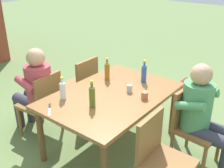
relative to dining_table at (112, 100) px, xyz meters
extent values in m
plane|color=#6B844C|center=(0.00, 0.00, -0.64)|extent=(24.00, 24.00, 0.00)
cube|color=olive|center=(0.00, 0.00, 0.06)|extent=(1.56, 1.06, 0.04)
cylinder|color=brown|center=(0.70, -0.45, -0.30)|extent=(0.07, 0.07, 0.69)
cylinder|color=brown|center=(-0.70, 0.45, -0.30)|extent=(0.07, 0.07, 0.69)
cylinder|color=brown|center=(0.70, 0.45, -0.30)|extent=(0.07, 0.07, 0.69)
cube|color=olive|center=(-0.35, 0.91, -0.21)|extent=(0.48, 0.48, 0.04)
cube|color=olive|center=(-0.33, 0.71, 0.02)|extent=(0.42, 0.08, 0.42)
cylinder|color=olive|center=(-0.18, 1.12, -0.44)|extent=(0.04, 0.04, 0.41)
cylinder|color=olive|center=(-0.56, 1.08, -0.44)|extent=(0.04, 0.04, 0.41)
cylinder|color=olive|center=(-0.14, 0.74, -0.44)|extent=(0.04, 0.04, 0.41)
cylinder|color=olive|center=(-0.52, 0.71, -0.44)|extent=(0.04, 0.04, 0.41)
cube|color=olive|center=(0.35, -0.91, -0.21)|extent=(0.47, 0.47, 0.04)
cube|color=olive|center=(0.36, -0.71, 0.02)|extent=(0.42, 0.07, 0.42)
cylinder|color=olive|center=(0.15, -1.09, -0.44)|extent=(0.04, 0.04, 0.41)
cylinder|color=olive|center=(0.53, -1.11, -0.44)|extent=(0.04, 0.04, 0.41)
cylinder|color=olive|center=(0.17, -0.71, -0.44)|extent=(0.04, 0.04, 0.41)
cylinder|color=olive|center=(0.55, -0.74, -0.44)|extent=(0.04, 0.04, 0.41)
cube|color=olive|center=(-0.35, -0.91, -0.21)|extent=(0.45, 0.45, 0.04)
cube|color=olive|center=(-0.35, -0.71, 0.02)|extent=(0.42, 0.05, 0.42)
cylinder|color=olive|center=(-0.16, -0.72, -0.44)|extent=(0.04, 0.04, 0.41)
cube|color=olive|center=(0.35, 0.91, -0.21)|extent=(0.45, 0.45, 0.04)
cube|color=olive|center=(0.35, 0.71, 0.02)|extent=(0.42, 0.04, 0.42)
cylinder|color=olive|center=(0.54, 1.10, -0.44)|extent=(0.04, 0.04, 0.41)
cylinder|color=olive|center=(0.16, 1.10, -0.44)|extent=(0.04, 0.04, 0.41)
cylinder|color=olive|center=(0.54, 0.72, -0.44)|extent=(0.04, 0.04, 0.41)
cylinder|color=olive|center=(0.16, 0.72, -0.44)|extent=(0.04, 0.04, 0.41)
cylinder|color=#B7424C|center=(-0.35, 0.86, 0.07)|extent=(0.32, 0.32, 0.52)
sphere|color=tan|center=(-0.35, 0.86, 0.42)|extent=(0.22, 0.22, 0.22)
cylinder|color=#383847|center=(-0.26, 1.06, -0.19)|extent=(0.14, 0.40, 0.14)
cylinder|color=#383847|center=(-0.26, 1.26, -0.42)|extent=(0.11, 0.11, 0.45)
cylinder|color=#B7424C|center=(-0.16, 0.86, 0.14)|extent=(0.09, 0.31, 0.16)
cylinder|color=#383847|center=(-0.44, 1.06, -0.19)|extent=(0.14, 0.40, 0.14)
cylinder|color=#383847|center=(-0.44, 1.26, -0.42)|extent=(0.11, 0.11, 0.45)
cylinder|color=#B7424C|center=(-0.54, 0.86, 0.14)|extent=(0.09, 0.31, 0.16)
cylinder|color=#4C935B|center=(0.35, -0.86, 0.07)|extent=(0.32, 0.32, 0.52)
sphere|color=tan|center=(0.35, -0.86, 0.42)|extent=(0.22, 0.22, 0.22)
cylinder|color=#383847|center=(0.26, -1.06, -0.19)|extent=(0.14, 0.40, 0.14)
cylinder|color=#4C935B|center=(0.16, -0.86, 0.14)|extent=(0.09, 0.31, 0.16)
cylinder|color=#383847|center=(0.44, -1.06, -0.19)|extent=(0.14, 0.40, 0.14)
cylinder|color=#4C935B|center=(0.54, -0.86, 0.14)|extent=(0.09, 0.31, 0.16)
cylinder|color=#566623|center=(-0.36, -0.03, 0.19)|extent=(0.06, 0.06, 0.21)
cone|color=#566623|center=(-0.36, -0.03, 0.31)|extent=(0.06, 0.06, 0.03)
cylinder|color=#566623|center=(-0.36, -0.03, 0.34)|extent=(0.03, 0.03, 0.03)
cylinder|color=yellow|center=(-0.36, -0.03, 0.37)|extent=(0.03, 0.03, 0.02)
cylinder|color=#996019|center=(0.27, 0.29, 0.19)|extent=(0.06, 0.06, 0.21)
cone|color=#996019|center=(0.27, 0.29, 0.30)|extent=(0.06, 0.06, 0.03)
cylinder|color=#996019|center=(0.27, 0.29, 0.33)|extent=(0.03, 0.03, 0.03)
cylinder|color=yellow|center=(0.27, 0.29, 0.36)|extent=(0.03, 0.03, 0.02)
cylinder|color=#2D56A3|center=(0.50, -0.11, 0.18)|extent=(0.06, 0.06, 0.21)
cone|color=#2D56A3|center=(0.50, -0.11, 0.30)|extent=(0.06, 0.06, 0.03)
cylinder|color=#2D56A3|center=(0.50, -0.11, 0.33)|extent=(0.03, 0.03, 0.03)
cylinder|color=yellow|center=(0.50, -0.11, 0.36)|extent=(0.03, 0.03, 0.02)
cylinder|color=white|center=(-0.42, 0.35, 0.17)|extent=(0.06, 0.06, 0.18)
cone|color=white|center=(-0.42, 0.35, 0.28)|extent=(0.06, 0.06, 0.03)
cylinder|color=white|center=(-0.42, 0.35, 0.30)|extent=(0.03, 0.03, 0.03)
cylinder|color=yellow|center=(-0.42, 0.35, 0.33)|extent=(0.03, 0.03, 0.02)
cylinder|color=#B2B7BC|center=(0.16, -0.13, 0.12)|extent=(0.06, 0.06, 0.09)
cylinder|color=#BC6B47|center=(0.12, -0.36, 0.12)|extent=(0.07, 0.07, 0.08)
cube|color=silver|center=(-0.70, 0.25, 0.08)|extent=(0.14, 0.15, 0.01)
cube|color=black|center=(-0.63, 0.33, 0.09)|extent=(0.07, 0.07, 0.01)
cube|color=maroon|center=(1.35, -0.32, -0.41)|extent=(0.33, 0.15, 0.47)
cube|color=maroon|center=(1.35, -0.42, -0.49)|extent=(0.23, 0.06, 0.21)
camera|label=1|loc=(-2.17, -1.71, 1.48)|focal=43.72mm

